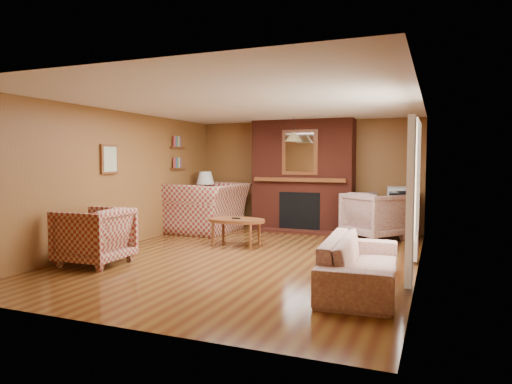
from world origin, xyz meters
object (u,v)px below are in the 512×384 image
at_px(tv_stand, 400,223).
at_px(fireplace, 303,176).
at_px(side_table, 206,215).
at_px(table_lamp, 205,185).
at_px(plaid_loveseat, 208,207).
at_px(plaid_armchair, 94,236).
at_px(coffee_table, 236,222).
at_px(floral_sofa, 361,263).
at_px(floral_armchair, 375,216).
at_px(crt_tv, 400,198).

bearing_deg(tv_stand, fireplace, 172.21).
xyz_separation_m(side_table, table_lamp, (-0.00, 0.00, 0.68)).
distance_m(plaid_loveseat, tv_stand, 3.97).
xyz_separation_m(plaid_armchair, side_table, (-0.15, 3.74, -0.11)).
xyz_separation_m(plaid_armchair, table_lamp, (-0.15, 3.74, 0.57)).
xyz_separation_m(plaid_armchair, coffee_table, (1.36, 2.06, 0.02)).
xyz_separation_m(floral_sofa, floral_armchair, (-0.29, 3.56, 0.15)).
relative_size(tv_stand, crt_tv, 1.03).
bearing_deg(table_lamp, floral_sofa, -41.57).
bearing_deg(coffee_table, side_table, 132.06).
xyz_separation_m(table_lamp, crt_tv, (4.15, 0.34, -0.20)).
bearing_deg(coffee_table, crt_tv, 37.50).
bearing_deg(plaid_armchair, floral_sofa, 91.23).
distance_m(plaid_loveseat, floral_sofa, 4.92).
relative_size(fireplace, side_table, 3.89).
xyz_separation_m(fireplace, tv_stand, (2.05, -0.18, -0.90)).
distance_m(side_table, crt_tv, 4.19).
xyz_separation_m(plaid_loveseat, floral_armchair, (3.46, 0.38, -0.06)).
distance_m(floral_armchair, crt_tv, 0.64).
height_order(table_lamp, crt_tv, table_lamp).
bearing_deg(coffee_table, plaid_armchair, -123.47).
distance_m(coffee_table, tv_stand, 3.33).
height_order(plaid_armchair, table_lamp, table_lamp).
xyz_separation_m(side_table, crt_tv, (4.15, 0.34, 0.48)).
bearing_deg(floral_sofa, tv_stand, -6.09).
height_order(plaid_loveseat, table_lamp, table_lamp).
relative_size(plaid_loveseat, table_lamp, 2.41).
bearing_deg(crt_tv, plaid_armchair, -134.39).
bearing_deg(table_lamp, fireplace, 14.29).
relative_size(fireplace, coffee_table, 2.24).
bearing_deg(plaid_armchair, side_table, -179.35).
relative_size(coffee_table, tv_stand, 1.91).
height_order(tv_stand, crt_tv, crt_tv).
distance_m(fireplace, floral_armchair, 1.84).
height_order(plaid_armchair, floral_armchair, floral_armchair).
bearing_deg(plaid_loveseat, table_lamp, -144.11).
height_order(plaid_loveseat, floral_armchair, plaid_loveseat).
distance_m(floral_armchair, table_lamp, 3.75).
height_order(coffee_table, table_lamp, table_lamp).
xyz_separation_m(floral_sofa, table_lamp, (-4.00, 3.55, 0.68)).
relative_size(side_table, table_lamp, 0.93).
xyz_separation_m(coffee_table, table_lamp, (-1.51, 1.68, 0.55)).
relative_size(floral_armchair, side_table, 1.63).
relative_size(fireplace, table_lamp, 3.63).
xyz_separation_m(fireplace, floral_sofa, (1.90, -4.08, -0.88)).
xyz_separation_m(plaid_armchair, crt_tv, (4.00, 4.09, 0.37)).
bearing_deg(side_table, coffee_table, -47.94).
distance_m(floral_sofa, coffee_table, 3.11).
bearing_deg(table_lamp, tv_stand, 4.82).
relative_size(plaid_armchair, floral_armchair, 0.92).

